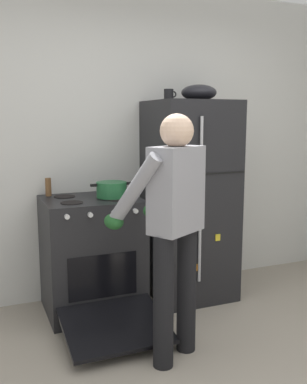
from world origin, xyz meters
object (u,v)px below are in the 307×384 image
object	(u,v)px
person_cook	(172,217)
red_pot	(112,190)
stove_range	(93,256)
coffee_mug	(169,95)
refrigerator	(189,200)
mixing_bowl	(199,93)
pepper_mill	(48,187)

from	to	relation	value
person_cook	red_pot	world-z (taller)	person_cook
stove_range	coffee_mug	bearing A→B (deg)	5.51
refrigerator	mixing_bowl	distance (m)	0.93
person_cook	coffee_mug	distance (m)	1.33
refrigerator	pepper_mill	xyz separation A→B (m)	(-1.18, 0.20, 0.16)
refrigerator	mixing_bowl	world-z (taller)	mixing_bowl
pepper_mill	mixing_bowl	bearing A→B (deg)	-8.99
stove_range	pepper_mill	world-z (taller)	pepper_mill
person_cook	pepper_mill	size ratio (longest dim) A/B	10.83
refrigerator	stove_range	xyz separation A→B (m)	(-0.88, -0.02, -0.40)
refrigerator	stove_range	bearing A→B (deg)	-178.85
pepper_mill	mixing_bowl	xyz separation A→B (m)	(1.26, -0.20, 0.77)
red_pot	stove_range	bearing A→B (deg)	168.71
refrigerator	coffee_mug	size ratio (longest dim) A/B	15.35
person_cook	pepper_mill	distance (m)	1.27
stove_range	person_cook	distance (m)	1.06
stove_range	person_cook	size ratio (longest dim) A/B	0.77
mixing_bowl	red_pot	bearing A→B (deg)	-176.44
red_pot	mixing_bowl	distance (m)	1.12
person_cook	coffee_mug	bearing A→B (deg)	66.83
red_pot	mixing_bowl	xyz separation A→B (m)	(0.80, 0.05, 0.78)
red_pot	pepper_mill	size ratio (longest dim) A/B	2.32
stove_range	refrigerator	bearing A→B (deg)	1.15
person_cook	mixing_bowl	bearing A→B (deg)	53.78
red_pot	coffee_mug	xyz separation A→B (m)	(0.55, 0.10, 0.76)
refrigerator	coffee_mug	distance (m)	0.93
person_cook	red_pot	bearing A→B (deg)	98.71
stove_range	coffee_mug	distance (m)	1.49
stove_range	pepper_mill	size ratio (longest dim) A/B	8.36
mixing_bowl	pepper_mill	bearing A→B (deg)	171.01
coffee_mug	mixing_bowl	bearing A→B (deg)	-10.99
stove_range	red_pot	bearing A→B (deg)	-11.29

